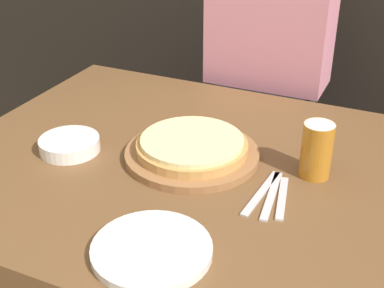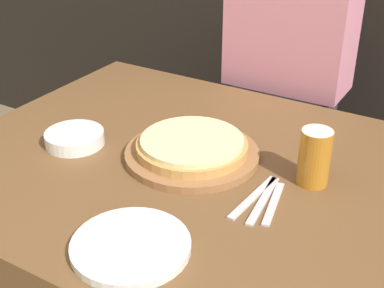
{
  "view_description": "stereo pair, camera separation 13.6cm",
  "coord_description": "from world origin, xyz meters",
  "px_view_note": "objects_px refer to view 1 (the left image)",
  "views": [
    {
      "loc": [
        0.45,
        -1.07,
        1.42
      ],
      "look_at": [
        -0.05,
        0.02,
        0.77
      ],
      "focal_mm": 50.0,
      "sensor_mm": 36.0,
      "label": 1
    },
    {
      "loc": [
        0.57,
        -1.0,
        1.42
      ],
      "look_at": [
        -0.05,
        0.02,
        0.77
      ],
      "focal_mm": 50.0,
      "sensor_mm": 36.0,
      "label": 2
    }
  ],
  "objects_px": {
    "dinner_plate": "(152,250)",
    "side_bowl": "(70,145)",
    "spoon": "(282,198)",
    "diner_person": "(265,98)",
    "pizza_on_board": "(192,149)",
    "beer_glass": "(317,148)",
    "dinner_knife": "(272,195)",
    "fork": "(261,193)"
  },
  "relations": [
    {
      "from": "fork",
      "to": "dinner_knife",
      "type": "bearing_deg",
      "value": 0.0
    },
    {
      "from": "side_bowl",
      "to": "diner_person",
      "type": "bearing_deg",
      "value": 66.91
    },
    {
      "from": "dinner_knife",
      "to": "diner_person",
      "type": "height_order",
      "value": "diner_person"
    },
    {
      "from": "side_bowl",
      "to": "fork",
      "type": "xyz_separation_m",
      "value": [
        0.53,
        0.01,
        -0.02
      ]
    },
    {
      "from": "pizza_on_board",
      "to": "beer_glass",
      "type": "xyz_separation_m",
      "value": [
        0.31,
        0.05,
        0.05
      ]
    },
    {
      "from": "beer_glass",
      "to": "fork",
      "type": "relative_size",
      "value": 0.68
    },
    {
      "from": "pizza_on_board",
      "to": "dinner_plate",
      "type": "bearing_deg",
      "value": -77.41
    },
    {
      "from": "spoon",
      "to": "diner_person",
      "type": "bearing_deg",
      "value": 109.95
    },
    {
      "from": "pizza_on_board",
      "to": "spoon",
      "type": "distance_m",
      "value": 0.28
    },
    {
      "from": "side_bowl",
      "to": "dinner_knife",
      "type": "relative_size",
      "value": 0.78
    },
    {
      "from": "dinner_plate",
      "to": "side_bowl",
      "type": "height_order",
      "value": "side_bowl"
    },
    {
      "from": "pizza_on_board",
      "to": "dinner_knife",
      "type": "relative_size",
      "value": 1.7
    },
    {
      "from": "fork",
      "to": "diner_person",
      "type": "bearing_deg",
      "value": 106.37
    },
    {
      "from": "side_bowl",
      "to": "diner_person",
      "type": "relative_size",
      "value": 0.12
    },
    {
      "from": "spoon",
      "to": "dinner_knife",
      "type": "bearing_deg",
      "value": 180.0
    },
    {
      "from": "pizza_on_board",
      "to": "dinner_plate",
      "type": "height_order",
      "value": "pizza_on_board"
    },
    {
      "from": "fork",
      "to": "diner_person",
      "type": "relative_size",
      "value": 0.16
    },
    {
      "from": "beer_glass",
      "to": "side_bowl",
      "type": "height_order",
      "value": "beer_glass"
    },
    {
      "from": "side_bowl",
      "to": "spoon",
      "type": "bearing_deg",
      "value": 1.32
    },
    {
      "from": "pizza_on_board",
      "to": "spoon",
      "type": "bearing_deg",
      "value": -18.06
    },
    {
      "from": "side_bowl",
      "to": "diner_person",
      "type": "xyz_separation_m",
      "value": [
        0.31,
        0.74,
        -0.1
      ]
    },
    {
      "from": "side_bowl",
      "to": "dinner_knife",
      "type": "xyz_separation_m",
      "value": [
        0.55,
        0.01,
        -0.02
      ]
    },
    {
      "from": "beer_glass",
      "to": "side_bowl",
      "type": "relative_size",
      "value": 0.87
    },
    {
      "from": "spoon",
      "to": "side_bowl",
      "type": "bearing_deg",
      "value": -178.68
    },
    {
      "from": "side_bowl",
      "to": "dinner_knife",
      "type": "height_order",
      "value": "side_bowl"
    },
    {
      "from": "side_bowl",
      "to": "diner_person",
      "type": "distance_m",
      "value": 0.81
    },
    {
      "from": "dinner_knife",
      "to": "spoon",
      "type": "distance_m",
      "value": 0.02
    },
    {
      "from": "side_bowl",
      "to": "beer_glass",
      "type": "bearing_deg",
      "value": 13.29
    },
    {
      "from": "dinner_plate",
      "to": "side_bowl",
      "type": "xyz_separation_m",
      "value": [
        -0.39,
        0.28,
        0.01
      ]
    },
    {
      "from": "beer_glass",
      "to": "dinner_knife",
      "type": "xyz_separation_m",
      "value": [
        -0.07,
        -0.13,
        -0.07
      ]
    },
    {
      "from": "fork",
      "to": "diner_person",
      "type": "xyz_separation_m",
      "value": [
        -0.21,
        0.72,
        -0.09
      ]
    },
    {
      "from": "pizza_on_board",
      "to": "dinner_knife",
      "type": "distance_m",
      "value": 0.26
    },
    {
      "from": "dinner_knife",
      "to": "diner_person",
      "type": "bearing_deg",
      "value": 108.17
    },
    {
      "from": "dinner_plate",
      "to": "fork",
      "type": "xyz_separation_m",
      "value": [
        0.13,
        0.29,
        -0.01
      ]
    },
    {
      "from": "diner_person",
      "to": "spoon",
      "type": "bearing_deg",
      "value": -70.05
    },
    {
      "from": "diner_person",
      "to": "dinner_knife",
      "type": "bearing_deg",
      "value": -71.83
    },
    {
      "from": "beer_glass",
      "to": "dinner_plate",
      "type": "distance_m",
      "value": 0.48
    },
    {
      "from": "dinner_knife",
      "to": "diner_person",
      "type": "distance_m",
      "value": 0.77
    },
    {
      "from": "beer_glass",
      "to": "dinner_knife",
      "type": "bearing_deg",
      "value": -116.67
    },
    {
      "from": "beer_glass",
      "to": "fork",
      "type": "distance_m",
      "value": 0.18
    },
    {
      "from": "dinner_knife",
      "to": "beer_glass",
      "type": "bearing_deg",
      "value": 63.33
    },
    {
      "from": "side_bowl",
      "to": "diner_person",
      "type": "height_order",
      "value": "diner_person"
    }
  ]
}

